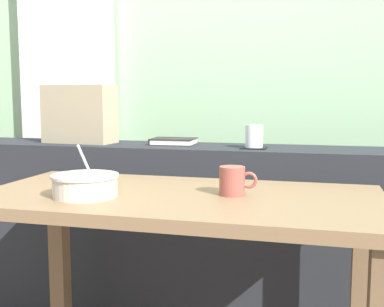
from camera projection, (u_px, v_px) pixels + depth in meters
name	position (u px, v px, depth m)	size (l,w,h in m)	color
outdoor_backdrop	(232.00, 23.00, 2.52)	(4.80, 0.08, 2.80)	#9EC699
curtain_left_panel	(66.00, 54.00, 2.67)	(0.56, 0.06, 2.50)	white
dark_console_ledge	(206.00, 238.00, 2.07)	(2.80, 0.33, 0.81)	#23262B
breakfast_table	(178.00, 233.00, 1.44)	(1.20, 0.60, 0.72)	brown
coaster_square	(254.00, 148.00, 1.93)	(0.10, 0.10, 0.01)	black
juice_glass	(254.00, 137.00, 1.93)	(0.07, 0.07, 0.09)	white
closed_book	(173.00, 141.00, 2.10)	(0.19, 0.15, 0.03)	black
throw_pillow	(80.00, 114.00, 2.16)	(0.32, 0.14, 0.26)	tan
soup_bowl	(85.00, 186.00, 1.39)	(0.20, 0.20, 0.15)	beige
fork_utensil	(233.00, 184.00, 1.57)	(0.02, 0.17, 0.01)	silver
ceramic_mug	(233.00, 181.00, 1.41)	(0.11, 0.08, 0.08)	#9E4C42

